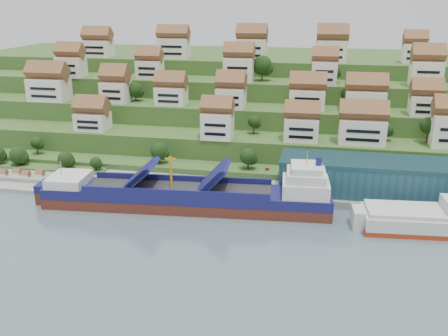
# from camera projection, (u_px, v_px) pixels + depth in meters

# --- Properties ---
(ground) EXTENTS (300.00, 300.00, 0.00)m
(ground) POSITION_uv_depth(u_px,v_px,m) (196.00, 210.00, 139.15)
(ground) COLOR slate
(ground) RESTS_ON ground
(quay) EXTENTS (180.00, 14.00, 2.20)m
(quay) POSITION_uv_depth(u_px,v_px,m) (273.00, 192.00, 149.08)
(quay) COLOR gray
(quay) RESTS_ON ground
(pebble_beach) EXTENTS (45.00, 20.00, 1.00)m
(pebble_beach) POSITION_uv_depth(u_px,v_px,m) (31.00, 180.00, 160.69)
(pebble_beach) COLOR gray
(pebble_beach) RESTS_ON ground
(hillside) EXTENTS (260.00, 128.00, 31.00)m
(hillside) POSITION_uv_depth(u_px,v_px,m) (250.00, 101.00, 231.86)
(hillside) COLOR #2D4C1E
(hillside) RESTS_ON ground
(hillside_village) EXTENTS (159.35, 64.07, 28.92)m
(hillside_village) POSITION_uv_depth(u_px,v_px,m) (249.00, 85.00, 187.56)
(hillside_village) COLOR white
(hillside_village) RESTS_ON ground
(hillside_trees) EXTENTS (145.98, 62.26, 31.64)m
(hillside_trees) POSITION_uv_depth(u_px,v_px,m) (195.00, 110.00, 179.04)
(hillside_trees) COLOR #1B3812
(hillside_trees) RESTS_ON ground
(warehouse) EXTENTS (60.00, 15.00, 10.00)m
(warehouse) POSITION_uv_depth(u_px,v_px,m) (386.00, 177.00, 143.14)
(warehouse) COLOR #1F4755
(warehouse) RESTS_ON quay
(flagpole) EXTENTS (1.28, 0.16, 8.00)m
(flagpole) POSITION_uv_depth(u_px,v_px,m) (265.00, 179.00, 142.91)
(flagpole) COLOR gray
(flagpole) RESTS_ON quay
(beach_huts) EXTENTS (14.40, 3.70, 2.20)m
(beach_huts) POSITION_uv_depth(u_px,v_px,m) (22.00, 176.00, 159.38)
(beach_huts) COLOR white
(beach_huts) RESTS_ON pebble_beach
(cargo_ship) EXTENTS (80.77, 18.42, 17.78)m
(cargo_ship) POSITION_uv_depth(u_px,v_px,m) (194.00, 197.00, 139.30)
(cargo_ship) COLOR #522319
(cargo_ship) RESTS_ON ground
(second_ship) EXTENTS (32.62, 14.25, 9.22)m
(second_ship) POSITION_uv_depth(u_px,v_px,m) (430.00, 220.00, 126.06)
(second_ship) COLOR maroon
(second_ship) RESTS_ON ground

